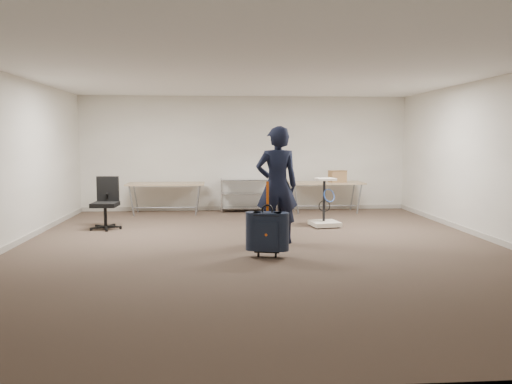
{
  "coord_description": "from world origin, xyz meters",
  "views": [
    {
      "loc": [
        -0.65,
        -7.81,
        1.74
      ],
      "look_at": [
        -0.05,
        0.3,
        0.89
      ],
      "focal_mm": 35.0,
      "sensor_mm": 36.0,
      "label": 1
    }
  ],
  "objects": [
    {
      "name": "ground",
      "position": [
        0.0,
        0.0,
        0.0
      ],
      "size": [
        9.0,
        9.0,
        0.0
      ],
      "primitive_type": "plane",
      "color": "#3F3026",
      "rests_on": "ground"
    },
    {
      "name": "room_shell",
      "position": [
        0.0,
        1.38,
        0.05
      ],
      "size": [
        8.0,
        9.0,
        9.0
      ],
      "color": "beige",
      "rests_on": "ground"
    },
    {
      "name": "folding_table_left",
      "position": [
        -1.9,
        3.95,
        0.68
      ],
      "size": [
        1.8,
        0.75,
        0.73
      ],
      "color": "#A28263",
      "rests_on": "ground"
    },
    {
      "name": "folding_table_right",
      "position": [
        1.9,
        3.95,
        0.68
      ],
      "size": [
        1.8,
        0.75,
        0.73
      ],
      "color": "#A28263",
      "rests_on": "ground"
    },
    {
      "name": "wire_shelf",
      "position": [
        0.0,
        4.2,
        0.44
      ],
      "size": [
        1.22,
        0.47,
        0.8
      ],
      "color": "silver",
      "rests_on": "ground"
    },
    {
      "name": "person",
      "position": [
        0.32,
        0.45,
        0.98
      ],
      "size": [
        0.76,
        0.54,
        1.97
      ],
      "primitive_type": "imported",
      "rotation": [
        0.0,
        0.0,
        3.25
      ],
      "color": "black",
      "rests_on": "ground"
    },
    {
      "name": "suitcase",
      "position": [
        0.05,
        -0.57,
        0.38
      ],
      "size": [
        0.45,
        0.32,
        1.13
      ],
      "color": "black",
      "rests_on": "ground"
    },
    {
      "name": "office_chair",
      "position": [
        -2.87,
        2.05,
        0.31
      ],
      "size": [
        0.62,
        0.62,
        1.02
      ],
      "color": "black",
      "rests_on": "ground"
    },
    {
      "name": "equipment_cart",
      "position": [
        1.46,
        1.96,
        0.26
      ],
      "size": [
        0.61,
        0.61,
        0.98
      ],
      "color": "beige",
      "rests_on": "ground"
    },
    {
      "name": "cardboard_box",
      "position": [
        2.17,
        3.89,
        0.87
      ],
      "size": [
        0.41,
        0.34,
        0.28
      ],
      "primitive_type": "cube",
      "rotation": [
        0.0,
        0.0,
        0.16
      ],
      "color": "olive",
      "rests_on": "folding_table_right"
    }
  ]
}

